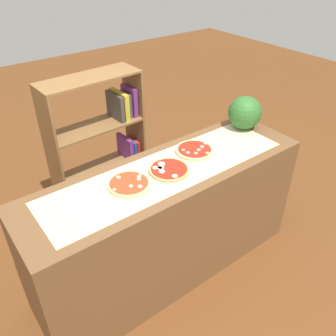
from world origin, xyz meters
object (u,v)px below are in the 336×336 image
watermelon (245,113)px  pizza_mushroom_0 (129,184)px  pizza_mozzarella_1 (169,170)px  pizza_mushroom_2 (194,150)px  bookshelf (108,144)px

watermelon → pizza_mushroom_0: bearing=-174.5°
pizza_mozzarella_1 → pizza_mushroom_2: size_ratio=0.98×
pizza_mushroom_0 → pizza_mushroom_2: 0.59m
pizza_mozzarella_1 → bookshelf: size_ratio=0.21×
pizza_mushroom_0 → bookshelf: 1.07m
pizza_mushroom_2 → watermelon: 0.57m
pizza_mushroom_0 → bookshelf: bookshelf is taller
pizza_mozzarella_1 → pizza_mushroom_2: 0.31m
pizza_mozzarella_1 → watermelon: (0.85, 0.13, 0.12)m
pizza_mozzarella_1 → bookshelf: bookshelf is taller
pizza_mushroom_0 → watermelon: (1.15, 0.11, 0.12)m
bookshelf → watermelon: bearing=-47.4°
pizza_mushroom_0 → bookshelf: size_ratio=0.21×
pizza_mozzarella_1 → watermelon: bearing=9.0°
pizza_mushroom_2 → pizza_mozzarella_1: bearing=-163.8°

